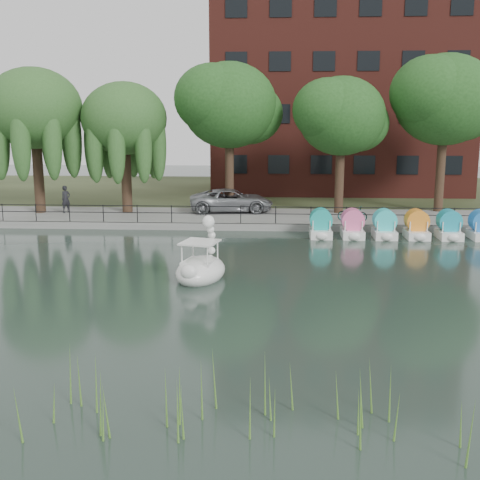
# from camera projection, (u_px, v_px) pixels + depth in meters

# --- Properties ---
(ground_plane) EXTENTS (120.00, 120.00, 0.00)m
(ground_plane) POSITION_uv_depth(u_px,v_px,m) (220.00, 297.00, 21.62)
(ground_plane) COLOR #2F3F38
(promenade) EXTENTS (40.00, 6.00, 0.40)m
(promenade) POSITION_uv_depth(u_px,v_px,m) (243.00, 219.00, 37.23)
(promenade) COLOR gray
(promenade) RESTS_ON ground_plane
(kerb) EXTENTS (40.00, 0.25, 0.40)m
(kerb) POSITION_uv_depth(u_px,v_px,m) (241.00, 227.00, 34.35)
(kerb) COLOR gray
(kerb) RESTS_ON ground_plane
(land_strip) EXTENTS (60.00, 22.00, 0.36)m
(land_strip) POSITION_uv_depth(u_px,v_px,m) (252.00, 192.00, 50.93)
(land_strip) COLOR #47512D
(land_strip) RESTS_ON ground_plane
(railing) EXTENTS (32.00, 0.05, 1.00)m
(railing) POSITION_uv_depth(u_px,v_px,m) (241.00, 210.00, 34.35)
(railing) COLOR black
(railing) RESTS_ON promenade
(apartment_building) EXTENTS (20.00, 10.07, 18.00)m
(apartment_building) POSITION_uv_depth(u_px,v_px,m) (339.00, 79.00, 48.65)
(apartment_building) COLOR #4C1E16
(apartment_building) RESTS_ON land_strip
(willow_left) EXTENTS (5.88, 5.88, 9.01)m
(willow_left) POSITION_uv_depth(u_px,v_px,m) (34.00, 109.00, 37.13)
(willow_left) COLOR #473323
(willow_left) RESTS_ON promenade
(willow_mid) EXTENTS (5.32, 5.32, 8.15)m
(willow_mid) POSITION_uv_depth(u_px,v_px,m) (124.00, 119.00, 37.43)
(willow_mid) COLOR #473323
(willow_mid) RESTS_ON promenade
(broadleaf_center) EXTENTS (6.00, 6.00, 9.25)m
(broadleaf_center) POSITION_uv_depth(u_px,v_px,m) (229.00, 106.00, 37.87)
(broadleaf_center) COLOR #473323
(broadleaf_center) RESTS_ON promenade
(broadleaf_right) EXTENTS (5.40, 5.40, 8.32)m
(broadleaf_right) POSITION_uv_depth(u_px,v_px,m) (342.00, 117.00, 37.11)
(broadleaf_right) COLOR #473323
(broadleaf_right) RESTS_ON promenade
(broadleaf_far) EXTENTS (6.30, 6.30, 9.71)m
(broadleaf_far) POSITION_uv_depth(u_px,v_px,m) (445.00, 100.00, 37.52)
(broadleaf_far) COLOR #473323
(broadleaf_far) RESTS_ON promenade
(minivan) EXTENTS (3.47, 6.37, 1.69)m
(minivan) POSITION_uv_depth(u_px,v_px,m) (231.00, 199.00, 38.41)
(minivan) COLOR gray
(minivan) RESTS_ON promenade
(bicycle) EXTENTS (1.09, 1.82, 1.00)m
(bicycle) POSITION_uv_depth(u_px,v_px,m) (352.00, 213.00, 34.96)
(bicycle) COLOR gray
(bicycle) RESTS_ON promenade
(pedestrian) EXTENTS (0.82, 0.86, 1.98)m
(pedestrian) POSITION_uv_depth(u_px,v_px,m) (66.00, 197.00, 38.07)
(pedestrian) COLOR black
(pedestrian) RESTS_ON promenade
(swan_boat) EXTENTS (2.45, 3.23, 2.44)m
(swan_boat) POSITION_uv_depth(u_px,v_px,m) (201.00, 266.00, 24.02)
(swan_boat) COLOR white
(swan_boat) RESTS_ON ground_plane
(pedal_boat_row) EXTENTS (9.65, 1.70, 1.40)m
(pedal_boat_row) POSITION_uv_depth(u_px,v_px,m) (401.00, 227.00, 32.15)
(pedal_boat_row) COLOR white
(pedal_boat_row) RESTS_ON ground_plane
(reed_bank) EXTENTS (24.00, 2.40, 1.20)m
(reed_bank) POSITION_uv_depth(u_px,v_px,m) (275.00, 409.00, 12.10)
(reed_bank) COLOR #669938
(reed_bank) RESTS_ON ground_plane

